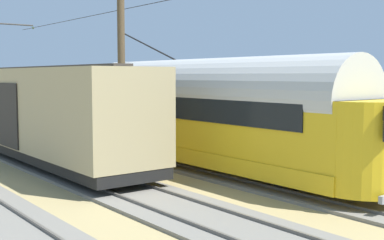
# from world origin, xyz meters

# --- Properties ---
(ground_plane) EXTENTS (220.00, 220.00, 0.00)m
(ground_plane) POSITION_xyz_m (0.00, 0.00, 0.00)
(ground_plane) COLOR tan
(track_streetcar_siding) EXTENTS (2.80, 80.00, 0.18)m
(track_streetcar_siding) POSITION_xyz_m (-4.40, -0.31, 0.05)
(track_streetcar_siding) COLOR slate
(track_streetcar_siding) RESTS_ON ground
(track_adjacent_siding) EXTENTS (2.80, 80.00, 0.18)m
(track_adjacent_siding) POSITION_xyz_m (0.00, -0.31, 0.05)
(track_adjacent_siding) COLOR slate
(track_adjacent_siding) RESTS_ON ground
(vintage_streetcar) EXTENTS (2.65, 16.35, 5.69)m
(vintage_streetcar) POSITION_xyz_m (-4.40, 4.70, 2.26)
(vintage_streetcar) COLOR gold
(vintage_streetcar) RESTS_ON ground
(coach_adjacent) EXTENTS (2.96, 14.71, 3.85)m
(coach_adjacent) POSITION_xyz_m (0.00, -0.60, 2.17)
(coach_adjacent) COLOR tan
(coach_adjacent) RESTS_ON ground
(catenary_pole_mid_near) EXTENTS (2.95, 0.28, 7.34)m
(catenary_pole_mid_near) POSITION_xyz_m (-1.75, 2.96, 3.84)
(catenary_pole_mid_near) COLOR #4C3D28
(catenary_pole_mid_near) RESTS_ON ground
(overhead_wire_run) EXTENTS (2.75, 20.47, 0.18)m
(overhead_wire_run) POSITION_xyz_m (-4.29, -5.92, 6.80)
(overhead_wire_run) COLOR black
(overhead_wire_run) RESTS_ON ground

